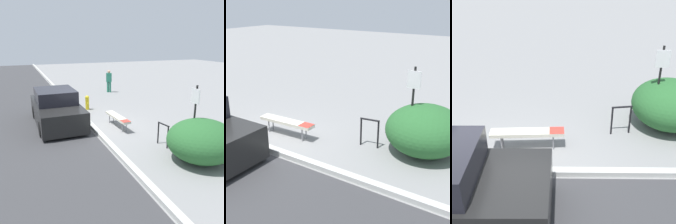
{
  "view_description": "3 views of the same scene",
  "coord_description": "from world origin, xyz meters",
  "views": [
    {
      "loc": [
        9.84,
        -2.91,
        3.61
      ],
      "look_at": [
        1.41,
        0.41,
        0.99
      ],
      "focal_mm": 40.0,
      "sensor_mm": 36.0,
      "label": 1
    },
    {
      "loc": [
        6.54,
        -5.31,
        3.92
      ],
      "look_at": [
        2.07,
        1.42,
        0.96
      ],
      "focal_mm": 50.0,
      "sensor_mm": 36.0,
      "label": 2
    },
    {
      "loc": [
        1.48,
        -5.48,
        4.52
      ],
      "look_at": [
        1.39,
        1.48,
        0.78
      ],
      "focal_mm": 50.0,
      "sensor_mm": 36.0,
      "label": 3
    }
  ],
  "objects": [
    {
      "name": "shrub_hedge",
      "position": [
        4.29,
        2.22,
        0.66
      ],
      "size": [
        2.07,
        2.15,
        1.32
      ],
      "color": "#28602D",
      "rests_on": "ground_plane"
    },
    {
      "name": "bike_rack",
      "position": [
        2.9,
        1.75,
        0.5
      ],
      "size": [
        0.55,
        0.13,
        0.83
      ],
      "rotation": [
        0.0,
        0.0,
        0.14
      ],
      "color": "black",
      "rests_on": "ground_plane"
    },
    {
      "name": "curb",
      "position": [
        0.0,
        0.0,
        0.07
      ],
      "size": [
        60.0,
        0.2,
        0.13
      ],
      "color": "#B7B7B2",
      "rests_on": "ground_plane"
    },
    {
      "name": "bench",
      "position": [
        0.5,
        1.03,
        0.44
      ],
      "size": [
        1.83,
        0.43,
        0.5
      ],
      "rotation": [
        0.0,
        0.0,
        0.05
      ],
      "color": "gray",
      "rests_on": "ground_plane"
    },
    {
      "name": "sign_post",
      "position": [
        3.89,
        2.19,
        1.38
      ],
      "size": [
        0.36,
        0.08,
        2.3
      ],
      "color": "black",
      "rests_on": "ground_plane"
    },
    {
      "name": "ground_plane",
      "position": [
        0.0,
        0.0,
        0.0
      ],
      "size": [
        60.0,
        60.0,
        0.0
      ],
      "primitive_type": "plane",
      "color": "gray"
    }
  ]
}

